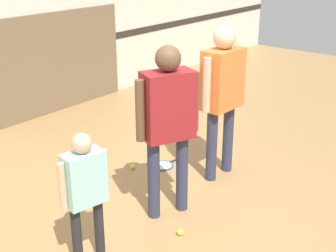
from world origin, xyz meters
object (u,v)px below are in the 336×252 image
at_px(racket_spare_on_floor, 164,165).
at_px(tennis_ball_near_instructor, 180,232).
at_px(tennis_ball_by_spare_racket, 133,167).
at_px(person_instructor, 168,114).
at_px(person_student_right, 222,87).
at_px(person_student_left, 85,185).

distance_m(racket_spare_on_floor, tennis_ball_near_instructor, 1.50).
bearing_deg(tennis_ball_near_instructor, tennis_ball_by_spare_racket, 60.69).
bearing_deg(racket_spare_on_floor, person_instructor, -131.03).
height_order(person_student_right, tennis_ball_near_instructor, person_student_right).
relative_size(person_instructor, tennis_ball_by_spare_racket, 26.51).
distance_m(person_student_right, tennis_ball_by_spare_racket, 1.50).
xyz_separation_m(racket_spare_on_floor, tennis_ball_by_spare_racket, (-0.31, 0.24, 0.02)).
bearing_deg(racket_spare_on_floor, person_student_right, -62.85).
height_order(person_student_left, person_student_right, person_student_right).
xyz_separation_m(person_student_left, person_student_right, (2.09, 0.02, 0.35)).
bearing_deg(tennis_ball_by_spare_racket, tennis_ball_near_instructor, -119.31).
height_order(tennis_ball_near_instructor, tennis_ball_by_spare_racket, same).
height_order(person_instructor, racket_spare_on_floor, person_instructor).
bearing_deg(person_instructor, person_student_right, 27.71).
bearing_deg(tennis_ball_near_instructor, person_instructor, 54.84).
height_order(person_instructor, person_student_left, person_instructor).
distance_m(person_student_left, racket_spare_on_floor, 2.10).
xyz_separation_m(person_instructor, person_student_right, (1.04, 0.06, 0.02)).
relative_size(person_student_right, racket_spare_on_floor, 3.57).
distance_m(person_student_left, person_student_right, 2.12).
distance_m(person_instructor, tennis_ball_by_spare_racket, 1.50).
bearing_deg(tennis_ball_near_instructor, person_student_left, 154.11).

